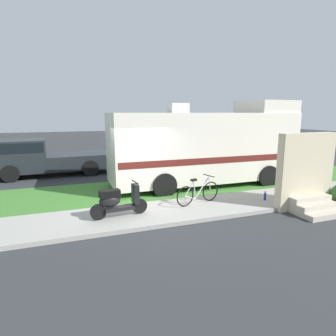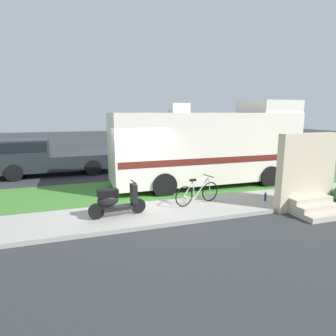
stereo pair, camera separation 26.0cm
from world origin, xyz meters
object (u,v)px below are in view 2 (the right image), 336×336
(bicycle, at_px, (197,193))
(bottle_spare, at_px, (265,197))
(scooter, at_px, (115,201))
(bottle_green, at_px, (289,189))
(pickup_truck_near, at_px, (41,156))
(motorhome_rv, at_px, (208,146))

(bicycle, bearing_deg, bottle_spare, -11.06)
(scooter, distance_m, bottle_green, 6.47)
(bicycle, xyz_separation_m, pickup_truck_near, (-5.19, 6.88, 0.46))
(bicycle, distance_m, bottle_green, 3.79)
(pickup_truck_near, bearing_deg, bicycle, -52.97)
(bottle_green, relative_size, bottle_spare, 0.99)
(motorhome_rv, relative_size, scooter, 4.68)
(motorhome_rv, relative_size, bottle_spare, 25.39)
(motorhome_rv, distance_m, bottle_green, 3.51)
(motorhome_rv, bearing_deg, bottle_spare, -76.24)
(bottle_green, bearing_deg, bicycle, -177.33)
(scooter, relative_size, pickup_truck_near, 0.28)
(bottle_green, bearing_deg, scooter, -175.72)
(motorhome_rv, bearing_deg, bicycle, -122.05)
(bottle_spare, bearing_deg, scooter, 178.40)
(pickup_truck_near, bearing_deg, scooter, -70.60)
(motorhome_rv, xyz_separation_m, scooter, (-4.21, -2.79, -1.09))
(scooter, distance_m, bottle_spare, 4.94)
(bicycle, relative_size, bottle_spare, 5.50)
(scooter, relative_size, bottle_green, 5.51)
(bicycle, xyz_separation_m, bottle_spare, (2.27, -0.44, -0.24))
(pickup_truck_near, bearing_deg, motorhome_rv, -33.11)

